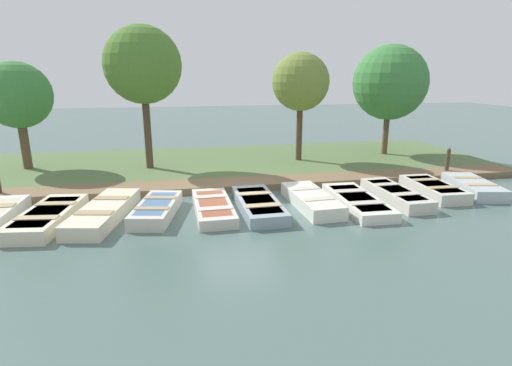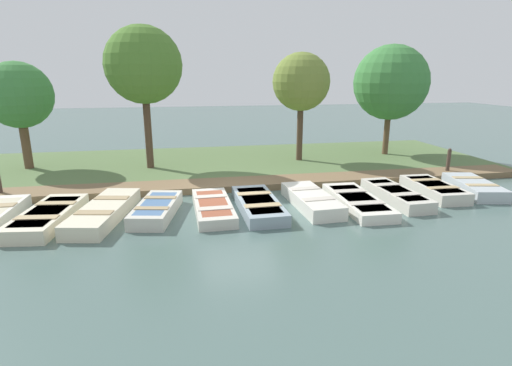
{
  "view_description": "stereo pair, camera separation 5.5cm",
  "coord_description": "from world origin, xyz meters",
  "px_view_note": "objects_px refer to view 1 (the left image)",
  "views": [
    {
      "loc": [
        12.51,
        -1.87,
        4.05
      ],
      "look_at": [
        0.36,
        0.51,
        0.65
      ],
      "focal_mm": 28.0,
      "sensor_mm": 36.0,
      "label": 1
    },
    {
      "loc": [
        12.52,
        -1.81,
        4.05
      ],
      "look_at": [
        0.36,
        0.51,
        0.65
      ],
      "focal_mm": 28.0,
      "sensor_mm": 36.0,
      "label": 2
    }
  ],
  "objects_px": {
    "rowboat_1": "(48,217)",
    "rowboat_9": "(433,189)",
    "rowboat_7": "(357,201)",
    "park_tree_center": "(301,82)",
    "park_tree_right": "(390,83)",
    "park_tree_far_left": "(17,96)",
    "rowboat_5": "(258,204)",
    "park_tree_left": "(143,66)",
    "mooring_post_far": "(447,162)",
    "rowboat_6": "(311,200)",
    "rowboat_10": "(473,186)",
    "rowboat_3": "(157,209)",
    "rowboat_8": "(395,194)",
    "rowboat_4": "(213,207)",
    "rowboat_2": "(104,212)"
  },
  "relations": [
    {
      "from": "rowboat_1",
      "to": "rowboat_9",
      "type": "distance_m",
      "value": 12.27
    },
    {
      "from": "rowboat_7",
      "to": "park_tree_center",
      "type": "distance_m",
      "value": 7.14
    },
    {
      "from": "park_tree_right",
      "to": "park_tree_far_left",
      "type": "bearing_deg",
      "value": -89.89
    },
    {
      "from": "rowboat_5",
      "to": "park_tree_left",
      "type": "height_order",
      "value": "park_tree_left"
    },
    {
      "from": "mooring_post_far",
      "to": "rowboat_6",
      "type": "bearing_deg",
      "value": -68.33
    },
    {
      "from": "rowboat_7",
      "to": "rowboat_10",
      "type": "xyz_separation_m",
      "value": [
        -0.64,
        4.67,
        0.05
      ]
    },
    {
      "from": "rowboat_3",
      "to": "rowboat_8",
      "type": "bearing_deg",
      "value": 101.84
    },
    {
      "from": "park_tree_far_left",
      "to": "rowboat_5",
      "type": "bearing_deg",
      "value": 52.75
    },
    {
      "from": "rowboat_5",
      "to": "rowboat_9",
      "type": "bearing_deg",
      "value": 93.05
    },
    {
      "from": "rowboat_5",
      "to": "rowboat_10",
      "type": "distance_m",
      "value": 7.83
    },
    {
      "from": "rowboat_9",
      "to": "park_tree_center",
      "type": "height_order",
      "value": "park_tree_center"
    },
    {
      "from": "park_tree_left",
      "to": "rowboat_9",
      "type": "bearing_deg",
      "value": 62.03
    },
    {
      "from": "park_tree_left",
      "to": "rowboat_1",
      "type": "bearing_deg",
      "value": -23.41
    },
    {
      "from": "mooring_post_far",
      "to": "park_tree_right",
      "type": "relative_size",
      "value": 0.21
    },
    {
      "from": "rowboat_5",
      "to": "rowboat_10",
      "type": "height_order",
      "value": "rowboat_10"
    },
    {
      "from": "rowboat_6",
      "to": "rowboat_8",
      "type": "xyz_separation_m",
      "value": [
        -0.07,
        2.93,
        -0.02
      ]
    },
    {
      "from": "rowboat_5",
      "to": "rowboat_7",
      "type": "relative_size",
      "value": 0.96
    },
    {
      "from": "rowboat_4",
      "to": "rowboat_8",
      "type": "xyz_separation_m",
      "value": [
        -0.04,
        6.02,
        0.03
      ]
    },
    {
      "from": "rowboat_1",
      "to": "rowboat_9",
      "type": "xyz_separation_m",
      "value": [
        -0.44,
        12.26,
        0.0
      ]
    },
    {
      "from": "rowboat_3",
      "to": "mooring_post_far",
      "type": "distance_m",
      "value": 11.74
    },
    {
      "from": "rowboat_2",
      "to": "rowboat_8",
      "type": "relative_size",
      "value": 1.18
    },
    {
      "from": "rowboat_1",
      "to": "rowboat_4",
      "type": "distance_m",
      "value": 4.61
    },
    {
      "from": "park_tree_center",
      "to": "rowboat_6",
      "type": "bearing_deg",
      "value": -13.15
    },
    {
      "from": "rowboat_7",
      "to": "rowboat_9",
      "type": "bearing_deg",
      "value": 103.51
    },
    {
      "from": "rowboat_1",
      "to": "park_tree_right",
      "type": "xyz_separation_m",
      "value": [
        -6.54,
        13.69,
        3.43
      ]
    },
    {
      "from": "rowboat_3",
      "to": "park_tree_left",
      "type": "distance_m",
      "value": 6.98
    },
    {
      "from": "rowboat_8",
      "to": "park_tree_center",
      "type": "distance_m",
      "value": 7.01
    },
    {
      "from": "park_tree_right",
      "to": "rowboat_7",
      "type": "bearing_deg",
      "value": -33.91
    },
    {
      "from": "rowboat_7",
      "to": "park_tree_far_left",
      "type": "relative_size",
      "value": 0.75
    },
    {
      "from": "rowboat_8",
      "to": "park_tree_center",
      "type": "height_order",
      "value": "park_tree_center"
    },
    {
      "from": "park_tree_left",
      "to": "rowboat_6",
      "type": "bearing_deg",
      "value": 43.06
    },
    {
      "from": "park_tree_far_left",
      "to": "park_tree_left",
      "type": "relative_size",
      "value": 0.77
    },
    {
      "from": "rowboat_7",
      "to": "rowboat_1",
      "type": "bearing_deg",
      "value": -89.95
    },
    {
      "from": "rowboat_5",
      "to": "park_tree_center",
      "type": "distance_m",
      "value": 7.6
    },
    {
      "from": "rowboat_1",
      "to": "rowboat_10",
      "type": "relative_size",
      "value": 1.16
    },
    {
      "from": "rowboat_2",
      "to": "rowboat_5",
      "type": "relative_size",
      "value": 1.12
    },
    {
      "from": "rowboat_6",
      "to": "park_tree_left",
      "type": "height_order",
      "value": "park_tree_left"
    },
    {
      "from": "rowboat_8",
      "to": "park_tree_far_left",
      "type": "distance_m",
      "value": 14.98
    },
    {
      "from": "rowboat_4",
      "to": "rowboat_5",
      "type": "distance_m",
      "value": 1.38
    },
    {
      "from": "rowboat_6",
      "to": "rowboat_7",
      "type": "xyz_separation_m",
      "value": [
        0.25,
        1.44,
        -0.06
      ]
    },
    {
      "from": "rowboat_2",
      "to": "park_tree_far_left",
      "type": "relative_size",
      "value": 0.8
    },
    {
      "from": "park_tree_left",
      "to": "park_tree_center",
      "type": "height_order",
      "value": "park_tree_left"
    },
    {
      "from": "rowboat_5",
      "to": "rowboat_6",
      "type": "xyz_separation_m",
      "value": [
        -0.03,
        1.71,
        0.04
      ]
    },
    {
      "from": "park_tree_right",
      "to": "rowboat_2",
      "type": "bearing_deg",
      "value": -62.2
    },
    {
      "from": "rowboat_1",
      "to": "rowboat_7",
      "type": "distance_m",
      "value": 9.14
    },
    {
      "from": "rowboat_10",
      "to": "rowboat_8",
      "type": "bearing_deg",
      "value": -72.71
    },
    {
      "from": "rowboat_2",
      "to": "rowboat_9",
      "type": "height_order",
      "value": "rowboat_2"
    },
    {
      "from": "rowboat_8",
      "to": "park_tree_far_left",
      "type": "relative_size",
      "value": 0.68
    },
    {
      "from": "rowboat_2",
      "to": "park_tree_left",
      "type": "xyz_separation_m",
      "value": [
        -5.55,
        0.97,
        4.15
      ]
    },
    {
      "from": "rowboat_4",
      "to": "park_tree_left",
      "type": "bearing_deg",
      "value": -159.97
    }
  ]
}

